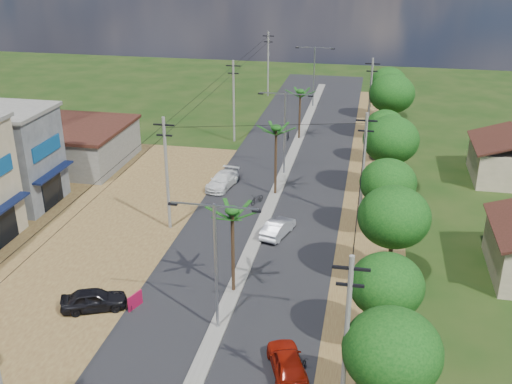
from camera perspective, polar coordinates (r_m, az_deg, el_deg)
ground at (r=35.81m, az=-3.66°, el=-12.90°), size 160.00×160.00×0.00m
road at (r=48.40m, az=0.85°, el=-2.58°), size 12.00×110.00×0.04m
median at (r=51.05m, az=1.46°, el=-1.08°), size 1.00×90.00×0.18m
dirt_lot_west at (r=47.46m, az=-18.95°, el=-4.51°), size 18.00×46.00×0.04m
dirt_shoulder_east at (r=47.77m, az=10.94°, el=-3.41°), size 5.00×90.00×0.03m
shophouse_grey at (r=54.12m, az=-22.90°, el=3.11°), size 9.00×6.40×8.30m
low_shed at (r=62.36m, az=-16.93°, el=4.33°), size 10.40×10.40×3.95m
tree_east_a at (r=27.50m, az=12.83°, el=-14.57°), size 4.40×4.40×6.37m
tree_east_b at (r=32.66m, az=12.33°, el=-8.69°), size 4.00×4.00×5.83m
tree_east_c at (r=38.50m, az=13.01°, el=-2.34°), size 4.60×4.60×6.83m
tree_east_d at (r=45.12m, az=12.46°, el=0.86°), size 4.20×4.20×6.13m
tree_east_e at (r=52.40m, az=12.73°, el=4.86°), size 4.80×4.80×7.14m
tree_east_f at (r=60.39m, az=12.19°, el=6.14°), size 3.80×3.80×5.52m
tree_east_g at (r=67.78m, az=12.81°, el=9.12°), size 5.00×5.00×7.38m
tree_east_h at (r=75.70m, az=12.49°, el=10.12°), size 4.40×4.40×6.52m
palm_median_near at (r=36.32m, az=-2.28°, el=-2.15°), size 2.00×2.00×6.15m
palm_median_mid at (r=50.83m, az=1.92°, el=5.82°), size 2.00×2.00×6.55m
palm_median_far at (r=66.27m, az=4.24°, el=9.33°), size 2.00×2.00×5.85m
streetlight_near at (r=33.22m, az=-3.87°, el=-6.21°), size 5.10×0.18×8.00m
streetlight_mid at (r=55.88m, az=2.76°, el=6.23°), size 5.10×0.18×8.00m
streetlight_far at (r=79.95m, az=5.55°, el=11.34°), size 5.10×0.18×8.00m
utility_pole_w_b at (r=45.57m, az=-8.51°, el=1.96°), size 1.60×0.24×9.00m
utility_pole_w_c at (r=65.69m, az=-2.14°, el=8.80°), size 1.60×0.24×9.00m
utility_pole_w_d at (r=85.76m, az=1.16°, el=12.23°), size 1.60×0.24×9.00m
utility_pole_e_a at (r=27.29m, az=8.57°, el=-13.82°), size 1.60×0.24×9.00m
utility_pole_e_b at (r=46.81m, az=10.18°, el=2.42°), size 1.60×0.24×9.00m
utility_pole_e_c at (r=67.87m, az=10.82°, el=8.88°), size 1.60×0.24×9.00m
car_red_near at (r=32.28m, az=3.01°, el=-15.97°), size 2.98×4.43×1.40m
car_silver_mid at (r=45.58m, az=2.10°, el=-3.45°), size 2.36×4.11×1.28m
car_white_far at (r=54.29m, az=-3.23°, el=1.07°), size 2.54×4.78×1.32m
car_parked_dark at (r=38.33m, az=-15.19°, el=-9.88°), size 4.24×2.96×1.34m
moto_rider_east at (r=32.29m, az=4.17°, el=-16.57°), size 0.99×1.80×0.90m
moto_rider_west_a at (r=50.95m, az=0.11°, el=-0.68°), size 1.24×1.79×0.89m
moto_rider_west_b at (r=67.41m, az=3.07°, el=5.38°), size 0.55×1.62×0.96m
roadside_sign at (r=37.94m, az=-11.44°, el=-10.14°), size 0.49×1.19×1.03m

